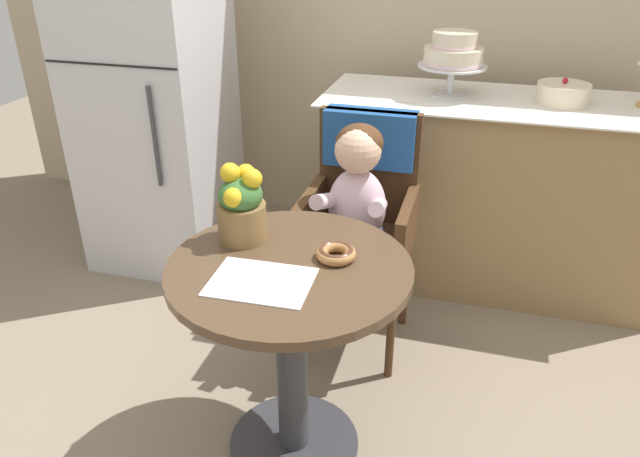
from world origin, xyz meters
TOP-DOWN VIEW (x-y plane):
  - ground_plane at (0.00, 0.00)m, footprint 8.00×8.00m
  - cafe_table at (0.00, 0.00)m, footprint 0.72×0.72m
  - wicker_chair at (0.07, 0.71)m, footprint 0.42×0.45m
  - seated_child at (0.07, 0.56)m, footprint 0.27×0.32m
  - paper_napkin at (-0.05, -0.11)m, footprint 0.29×0.22m
  - donut_front at (0.12, 0.07)m, footprint 0.12×0.12m
  - flower_vase at (-0.19, 0.11)m, footprint 0.15×0.16m
  - display_counter at (0.55, 1.30)m, footprint 1.56×0.62m
  - tiered_cake_stand at (0.33, 1.30)m, footprint 0.30×0.30m
  - round_layer_cake at (0.80, 1.31)m, footprint 0.22×0.22m
  - refrigerator at (-1.05, 1.10)m, footprint 0.64×0.63m

SIDE VIEW (x-z plane):
  - ground_plane at x=0.00m, z-range 0.00..0.00m
  - display_counter at x=0.55m, z-range 0.00..0.90m
  - cafe_table at x=0.00m, z-range 0.15..0.87m
  - wicker_chair at x=0.07m, z-range 0.16..1.12m
  - seated_child at x=0.07m, z-range 0.31..1.04m
  - paper_napkin at x=-0.05m, z-range 0.72..0.72m
  - donut_front at x=0.12m, z-range 0.72..0.76m
  - flower_vase at x=-0.19m, z-range 0.71..0.96m
  - refrigerator at x=-1.05m, z-range 0.00..1.70m
  - round_layer_cake at x=0.80m, z-range 0.89..1.00m
  - tiered_cake_stand at x=0.33m, z-range 0.94..1.22m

